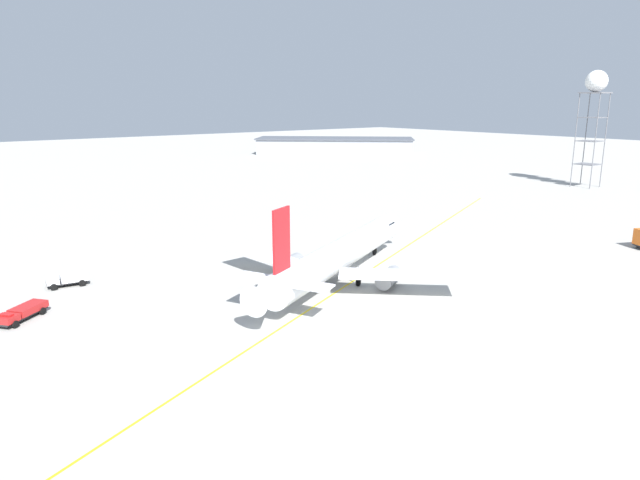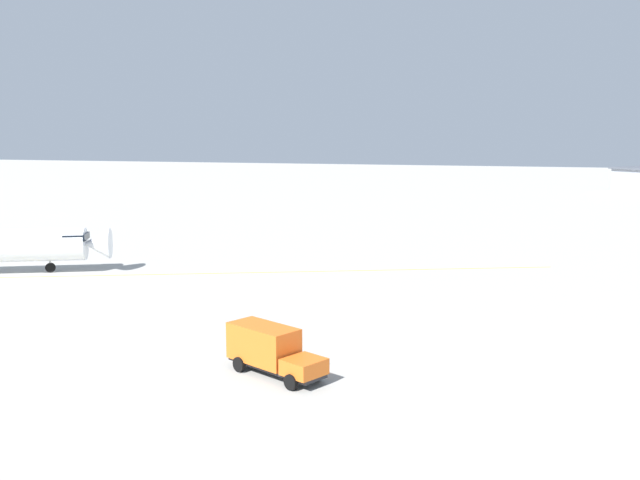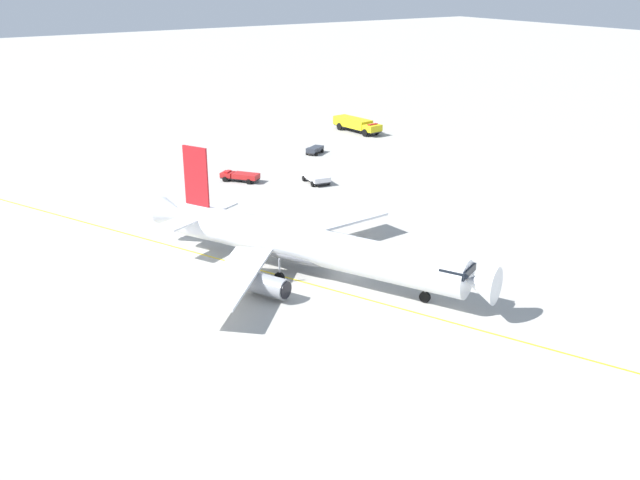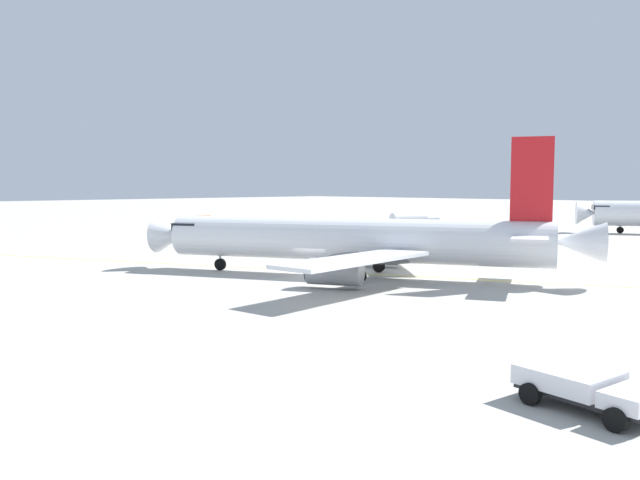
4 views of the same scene
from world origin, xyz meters
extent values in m
cone|color=white|center=(-14.00, -4.73, 3.20)|extent=(4.24, 4.48, 3.53)
cube|color=black|center=(-12.02, -3.77, 4.04)|extent=(3.53, 3.89, 0.70)
cylinder|color=#9EA0A5|center=(-9.32, -2.47, 1.55)|extent=(0.20, 0.20, 2.00)
cylinder|color=black|center=(-9.32, -2.47, 0.55)|extent=(1.12, 0.75, 1.10)
cube|color=#232326|center=(-46.25, 21.60, 0.60)|extent=(7.38, 4.87, 0.20)
cube|color=orange|center=(-48.54, 22.69, 1.20)|extent=(2.95, 3.02, 1.00)
cube|color=black|center=(-49.43, 23.11, 1.35)|extent=(0.90, 1.79, 0.56)
cube|color=orange|center=(-45.18, 21.09, 1.90)|extent=(5.39, 4.17, 2.40)
cylinder|color=black|center=(-49.03, 21.64, 0.50)|extent=(1.02, 0.68, 1.00)
cylinder|color=black|center=(-48.04, 23.73, 0.50)|extent=(1.02, 0.68, 1.00)
cylinder|color=black|center=(-44.65, 19.57, 0.50)|extent=(1.02, 0.68, 1.00)
cylinder|color=black|center=(-43.66, 21.65, 0.50)|extent=(1.02, 0.68, 1.00)
camera|label=1|loc=(46.61, 55.45, 22.09)|focal=31.70mm
camera|label=2|loc=(-62.26, 61.85, 15.38)|focal=39.14mm
camera|label=3|loc=(-55.39, 39.38, 29.64)|focal=40.43mm
camera|label=4|loc=(38.72, -37.92, 7.84)|focal=35.94mm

